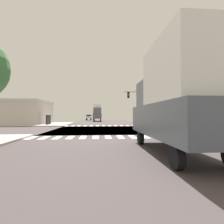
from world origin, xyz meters
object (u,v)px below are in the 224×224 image
object	(u,v)px
bank_building	(13,112)
box_truck_leading_2	(97,112)
traffic_signal_mast	(146,99)
street_lamp	(140,102)
box_truck_farside_1	(175,98)
sedan_nearside_1	(89,117)

from	to	relation	value
bank_building	box_truck_leading_2	bearing A→B (deg)	42.86
traffic_signal_mast	street_lamp	bearing A→B (deg)	81.99
box_truck_farside_1	box_truck_leading_2	distance (m)	42.56
street_lamp	bank_building	world-z (taller)	street_lamp
sedan_nearside_1	bank_building	bearing A→B (deg)	61.70
bank_building	box_truck_leading_2	size ratio (longest dim) A/B	2.01
traffic_signal_mast	bank_building	bearing A→B (deg)	164.23
bank_building	box_truck_farside_1	distance (m)	33.99
street_lamp	sedan_nearside_1	size ratio (longest dim) A/B	1.80
street_lamp	box_truck_leading_2	distance (m)	15.63
traffic_signal_mast	box_truck_leading_2	size ratio (longest dim) A/B	0.87
traffic_signal_mast	box_truck_farside_1	xyz separation A→B (m)	(-4.29, -20.40, -1.89)
bank_building	traffic_signal_mast	bearing A→B (deg)	-15.77
traffic_signal_mast	box_truck_farside_1	bearing A→B (deg)	-101.88
street_lamp	box_truck_farside_1	size ratio (longest dim) A/B	1.07
box_truck_farside_1	box_truck_leading_2	size ratio (longest dim) A/B	1.00
bank_building	sedan_nearside_1	distance (m)	27.91
sedan_nearside_1	box_truck_leading_2	bearing A→B (deg)	107.53
sedan_nearside_1	box_truck_leading_2	xyz separation A→B (m)	(3.00, -9.50, 1.45)
street_lamp	box_truck_leading_2	world-z (taller)	street_lamp
sedan_nearside_1	box_truck_farside_1	bearing A→B (deg)	97.69
traffic_signal_mast	bank_building	size ratio (longest dim) A/B	0.43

